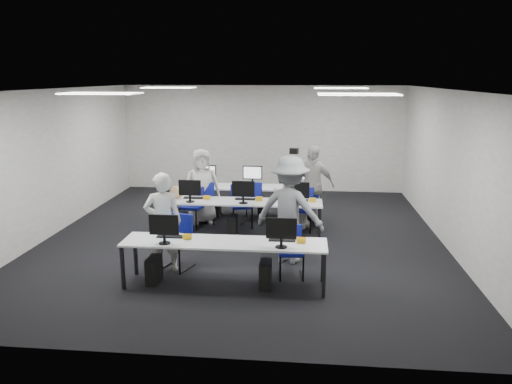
# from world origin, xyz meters

# --- Properties ---
(room) EXTENTS (9.00, 9.02, 3.00)m
(room) POSITION_xyz_m (0.00, 0.00, 1.50)
(room) COLOR black
(room) RESTS_ON ground
(ceiling_panels) EXTENTS (5.20, 4.60, 0.02)m
(ceiling_panels) POSITION_xyz_m (0.00, 0.00, 2.98)
(ceiling_panels) COLOR white
(ceiling_panels) RESTS_ON room
(desk_front) EXTENTS (3.20, 0.70, 0.73)m
(desk_front) POSITION_xyz_m (0.00, -2.40, 0.68)
(desk_front) COLOR silver
(desk_front) RESTS_ON ground
(desk_mid) EXTENTS (3.20, 0.70, 0.73)m
(desk_mid) POSITION_xyz_m (0.00, 0.20, 0.68)
(desk_mid) COLOR silver
(desk_mid) RESTS_ON ground
(desk_back) EXTENTS (3.20, 0.70, 0.73)m
(desk_back) POSITION_xyz_m (0.00, 1.60, 0.68)
(desk_back) COLOR silver
(desk_back) RESTS_ON ground
(equipment_front) EXTENTS (2.51, 0.41, 1.19)m
(equipment_front) POSITION_xyz_m (-0.19, -2.42, 0.36)
(equipment_front) COLOR #0C5BA6
(equipment_front) RESTS_ON desk_front
(equipment_mid) EXTENTS (2.91, 0.41, 1.19)m
(equipment_mid) POSITION_xyz_m (-0.19, 0.18, 0.36)
(equipment_mid) COLOR white
(equipment_mid) RESTS_ON desk_mid
(equipment_back) EXTENTS (2.91, 0.41, 1.19)m
(equipment_back) POSITION_xyz_m (0.19, 1.62, 0.36)
(equipment_back) COLOR white
(equipment_back) RESTS_ON desk_back
(chair_0) EXTENTS (0.59, 0.62, 0.93)m
(chair_0) POSITION_xyz_m (-0.94, -1.75, 0.29)
(chair_0) COLOR navy
(chair_0) RESTS_ON ground
(chair_1) EXTENTS (0.46, 0.49, 0.84)m
(chair_1) POSITION_xyz_m (1.03, -1.93, 0.27)
(chair_1) COLOR navy
(chair_1) RESTS_ON ground
(chair_2) EXTENTS (0.53, 0.55, 0.89)m
(chair_2) POSITION_xyz_m (-1.22, 0.67, 0.28)
(chair_2) COLOR navy
(chair_2) RESTS_ON ground
(chair_3) EXTENTS (0.55, 0.58, 0.91)m
(chair_3) POSITION_xyz_m (-0.14, 0.81, 0.29)
(chair_3) COLOR navy
(chair_3) RESTS_ON ground
(chair_4) EXTENTS (0.50, 0.53, 0.91)m
(chair_4) POSITION_xyz_m (1.20, 0.66, 0.29)
(chair_4) COLOR navy
(chair_4) RESTS_ON ground
(chair_5) EXTENTS (0.51, 0.55, 0.96)m
(chair_5) POSITION_xyz_m (-1.00, 1.07, 0.30)
(chair_5) COLOR navy
(chair_5) RESTS_ON ground
(chair_6) EXTENTS (0.52, 0.56, 0.97)m
(chair_6) POSITION_xyz_m (0.09, 1.15, 0.31)
(chair_6) COLOR navy
(chair_6) RESTS_ON ground
(chair_7) EXTENTS (0.62, 0.65, 0.99)m
(chair_7) POSITION_xyz_m (1.25, 1.12, 0.31)
(chair_7) COLOR navy
(chair_7) RESTS_ON ground
(handbag) EXTENTS (0.36, 0.28, 0.26)m
(handbag) POSITION_xyz_m (-1.45, 0.30, 0.86)
(handbag) COLOR #9B8150
(handbag) RESTS_ON desk_mid
(student_0) EXTENTS (0.72, 0.58, 1.71)m
(student_0) POSITION_xyz_m (-1.12, -1.89, 0.86)
(student_0) COLOR #B8B7AD
(student_0) RESTS_ON ground
(student_1) EXTENTS (0.82, 0.68, 1.56)m
(student_1) POSITION_xyz_m (0.92, 0.79, 0.78)
(student_1) COLOR #B8B7AD
(student_1) RESTS_ON ground
(student_2) EXTENTS (0.94, 0.75, 1.69)m
(student_2) POSITION_xyz_m (-1.05, 0.98, 0.84)
(student_2) COLOR #B8B7AD
(student_2) RESTS_ON ground
(student_3) EXTENTS (1.14, 0.75, 1.80)m
(student_3) POSITION_xyz_m (1.39, 1.02, 0.90)
(student_3) COLOR #B8B7AD
(student_3) RESTS_ON ground
(photographer) EXTENTS (1.39, 1.05, 1.91)m
(photographer) POSITION_xyz_m (0.98, -1.23, 0.96)
(photographer) COLOR slate
(photographer) RESTS_ON ground
(dslr_camera) EXTENTS (0.19, 0.21, 0.10)m
(dslr_camera) POSITION_xyz_m (1.04, -1.06, 1.98)
(dslr_camera) COLOR black
(dslr_camera) RESTS_ON photographer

